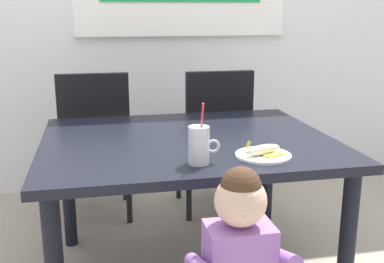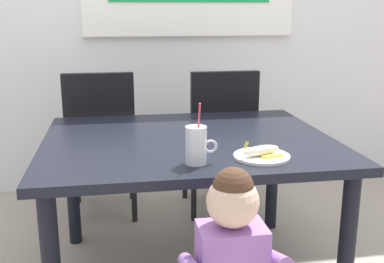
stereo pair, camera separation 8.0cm
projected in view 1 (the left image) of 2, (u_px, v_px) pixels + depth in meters
dining_table at (187, 156)px, 2.21m from camera, size 1.35×1.10×0.73m
dining_chair_left at (95, 138)px, 2.90m from camera, size 0.44×0.44×0.96m
dining_chair_right at (214, 134)px, 3.01m from camera, size 0.44×0.44×0.96m
toddler_standing at (239, 257)px, 1.52m from camera, size 0.33×0.24×0.84m
milk_cup at (199, 147)px, 1.81m from camera, size 0.13×0.08×0.25m
snack_plate at (263, 155)px, 1.91m from camera, size 0.23×0.23×0.01m
peeled_banana at (263, 150)px, 1.89m from camera, size 0.18×0.12×0.07m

